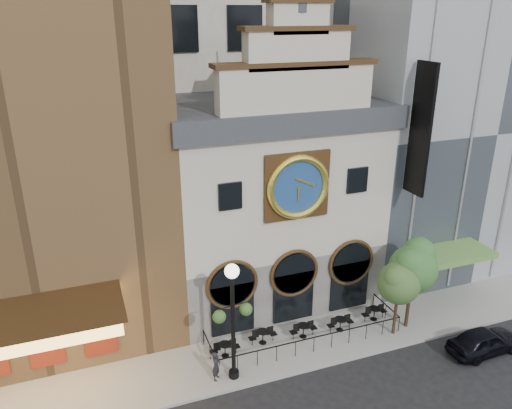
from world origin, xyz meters
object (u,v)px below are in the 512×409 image
object	(u,v)px
bistro_2	(303,330)
pedestrian	(216,366)
bistro_0	(225,349)
tree_left	(414,265)
tree_right	(400,280)
car_right	(484,341)
bistro_3	(340,323)
bistro_4	(374,313)
lamppost	(233,310)
bistro_1	(263,336)

from	to	relation	value
bistro_2	pedestrian	size ratio (longest dim) A/B	1.02
bistro_0	tree_left	distance (m)	11.13
tree_right	bistro_2	bearing A→B (deg)	164.15
bistro_0	tree_left	xyz separation A→B (m)	(10.54, -0.98, 3.43)
tree_left	car_right	bearing A→B (deg)	-52.45
bistro_2	bistro_3	world-z (taller)	same
bistro_3	bistro_0	bearing A→B (deg)	179.19
bistro_3	bistro_4	xyz separation A→B (m)	(2.38, 0.26, 0.00)
bistro_3	lamppost	bearing A→B (deg)	-167.08
bistro_2	bistro_4	size ratio (longest dim) A/B	1.00
bistro_1	bistro_2	distance (m)	2.30
bistro_0	bistro_3	distance (m)	6.74
bistro_3	tree_left	bearing A→B (deg)	-13.14
bistro_3	tree_left	world-z (taller)	tree_left
bistro_3	tree_right	size ratio (longest dim) A/B	0.34
bistro_1	bistro_4	distance (m)	6.88
bistro_2	bistro_4	distance (m)	4.59
tree_left	bistro_2	bearing A→B (deg)	169.97
bistro_3	lamppost	world-z (taller)	lamppost
bistro_1	bistro_3	world-z (taller)	same
car_right	lamppost	size ratio (longest dim) A/B	0.66
bistro_4	tree_right	size ratio (longest dim) A/B	0.34
car_right	bistro_1	bearing A→B (deg)	65.28
pedestrian	tree_left	size ratio (longest dim) A/B	0.29
bistro_3	car_right	distance (m)	7.55
bistro_3	tree_left	xyz separation A→B (m)	(3.80, -0.89, 3.43)
bistro_0	tree_right	world-z (taller)	tree_right
tree_left	tree_right	world-z (taller)	tree_left
bistro_1	bistro_2	bearing A→B (deg)	-6.64
pedestrian	bistro_1	bearing A→B (deg)	-20.76
car_right	tree_right	size ratio (longest dim) A/B	0.89
bistro_1	tree_right	xyz separation A→B (m)	(7.21, -1.66, 2.92)
tree_right	bistro_3	bearing A→B (deg)	155.75
bistro_3	lamppost	size ratio (longest dim) A/B	0.25
car_right	lamppost	distance (m)	13.75
car_right	tree_left	distance (m)	5.30
bistro_0	tree_right	distance (m)	9.98
bistro_3	pedestrian	xyz separation A→B (m)	(-7.63, -1.42, 0.31)
bistro_2	tree_left	world-z (taller)	tree_left
bistro_3	bistro_2	bearing A→B (deg)	175.46
bistro_1	car_right	size ratio (longest dim) A/B	0.38
bistro_1	bistro_0	bearing A→B (deg)	-171.21
bistro_0	bistro_4	world-z (taller)	same
bistro_0	bistro_1	bearing A→B (deg)	8.79
lamppost	pedestrian	bearing A→B (deg)	164.25
bistro_2	bistro_4	world-z (taller)	same
tree_left	bistro_3	bearing A→B (deg)	166.86
bistro_2	tree_right	size ratio (longest dim) A/B	0.34
tree_left	tree_right	distance (m)	1.25
bistro_4	car_right	bearing A→B (deg)	-48.32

